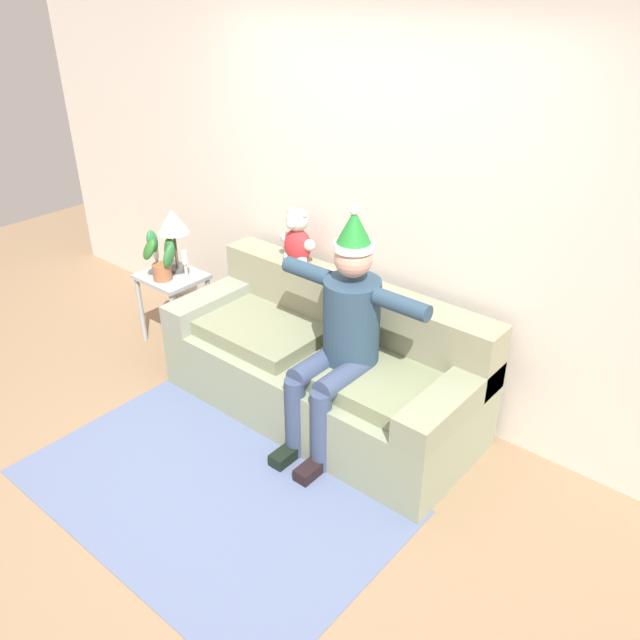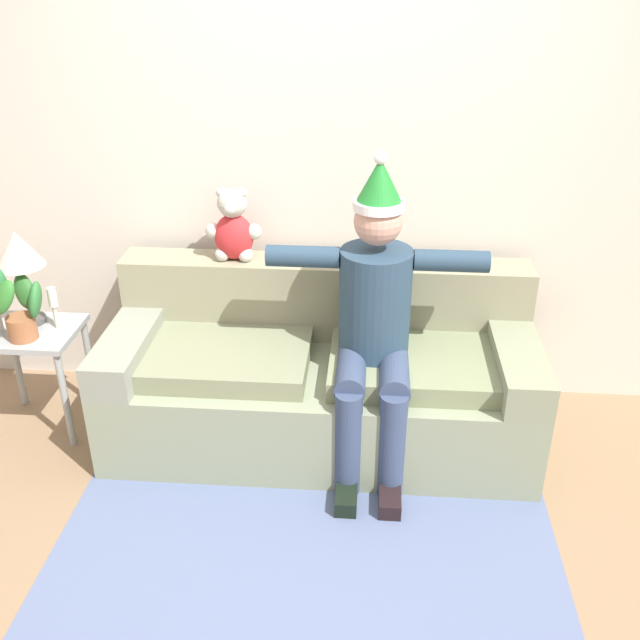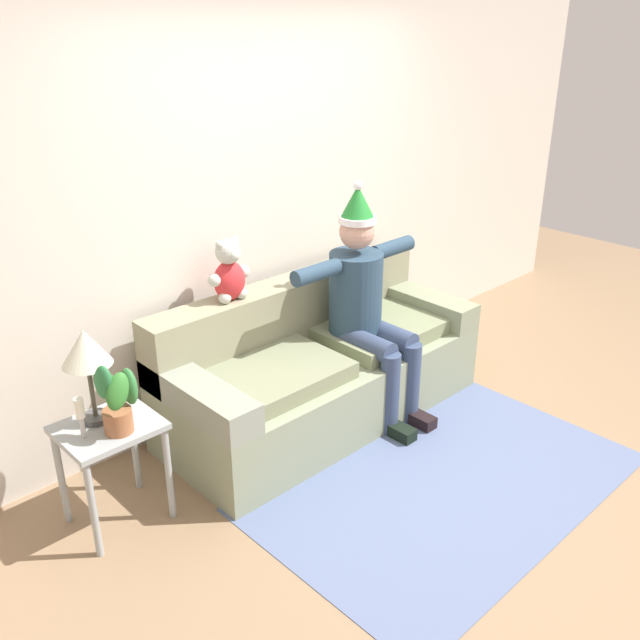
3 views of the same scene
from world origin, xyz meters
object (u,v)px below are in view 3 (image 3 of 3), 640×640
at_px(potted_plant, 116,399).
at_px(person_seated, 366,301).
at_px(side_table, 111,444).
at_px(table_lamp, 86,352).
at_px(candle_tall, 80,413).
at_px(candle_short, 125,388).
at_px(teddy_bear, 229,273).
at_px(couch, 318,367).

bearing_deg(potted_plant, person_seated, -0.74).
xyz_separation_m(side_table, table_lamp, (-0.02, 0.08, 0.49)).
bearing_deg(person_seated, candle_tall, 177.26).
relative_size(potted_plant, candle_tall, 1.85).
bearing_deg(candle_short, teddy_bear, 17.87).
bearing_deg(table_lamp, candle_tall, -138.54).
xyz_separation_m(couch, table_lamp, (-1.50, 0.02, 0.62)).
xyz_separation_m(couch, potted_plant, (-1.46, -0.14, 0.42)).
bearing_deg(couch, teddy_bear, 150.34).
bearing_deg(person_seated, side_table, 176.39).
xyz_separation_m(person_seated, side_table, (-1.74, 0.11, -0.31)).
xyz_separation_m(teddy_bear, candle_short, (-0.88, -0.28, -0.32)).
bearing_deg(candle_short, table_lamp, 164.83).
bearing_deg(side_table, couch, 2.20).
relative_size(couch, potted_plant, 5.40).
bearing_deg(couch, potted_plant, -174.35).
height_order(potted_plant, candle_tall, potted_plant).
distance_m(potted_plant, candle_short, 0.18).
height_order(table_lamp, candle_tall, table_lamp).
height_order(table_lamp, candle_short, table_lamp).
bearing_deg(table_lamp, candle_short, -15.17).
bearing_deg(side_table, potted_plant, -77.37).
distance_m(teddy_bear, potted_plant, 1.11).
bearing_deg(couch, table_lamp, 179.07).
relative_size(couch, candle_tall, 9.97).
bearing_deg(table_lamp, couch, -0.93).
bearing_deg(side_table, candle_short, 16.73).
bearing_deg(candle_tall, potted_plant, -23.82).
bearing_deg(person_seated, candle_short, 174.67).
relative_size(person_seated, candle_tall, 7.15).
bearing_deg(candle_tall, couch, 2.73).
xyz_separation_m(side_table, candle_short, (0.13, 0.04, 0.25)).
relative_size(table_lamp, candle_tall, 2.32).
xyz_separation_m(candle_tall, candle_short, (0.27, 0.06, 0.00)).
distance_m(person_seated, side_table, 1.77).
relative_size(person_seated, side_table, 2.65).
bearing_deg(person_seated, table_lamp, 173.80).
distance_m(person_seated, candle_short, 1.61).
relative_size(side_table, table_lamp, 1.16).
distance_m(candle_tall, candle_short, 0.27).
relative_size(couch, candle_short, 9.70).
bearing_deg(candle_tall, side_table, 8.55).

